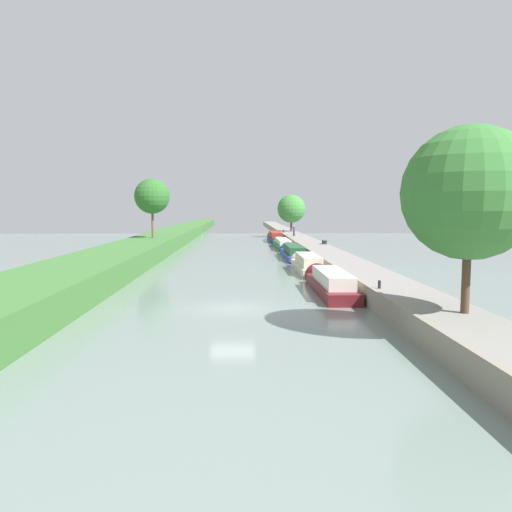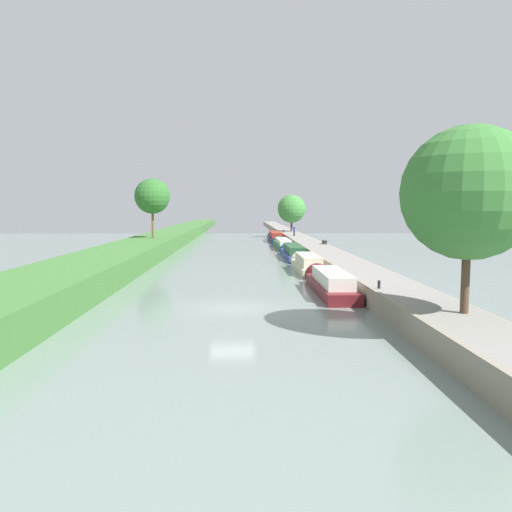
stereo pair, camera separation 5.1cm
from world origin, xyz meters
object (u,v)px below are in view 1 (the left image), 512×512
object	(u,v)px
mooring_bollard_near	(379,284)
narrowboat_cream	(307,264)
narrowboat_green	(282,244)
narrowboat_navy	(275,237)
person_walking	(294,230)
mooring_bollard_far	(283,231)
park_bench	(324,241)
narrowboat_blue	(293,252)
narrowboat_maroon	(329,282)

from	to	relation	value
mooring_bollard_near	narrowboat_cream	bearing A→B (deg)	96.07
narrowboat_cream	narrowboat_green	size ratio (longest dim) A/B	0.73
narrowboat_green	narrowboat_navy	xyz separation A→B (m)	(-0.07, 13.69, 0.11)
narrowboat_navy	person_walking	bearing A→B (deg)	-64.53
mooring_bollard_far	park_bench	size ratio (longest dim) A/B	0.30
narrowboat_green	narrowboat_navy	world-z (taller)	narrowboat_navy
mooring_bollard_far	narrowboat_green	bearing A→B (deg)	-95.43
person_walking	mooring_bollard_near	size ratio (longest dim) A/B	3.69
narrowboat_cream	narrowboat_blue	bearing A→B (deg)	89.87
mooring_bollard_far	park_bench	world-z (taller)	park_bench
narrowboat_cream	narrowboat_blue	world-z (taller)	narrowboat_cream
narrowboat_green	mooring_bollard_near	size ratio (longest dim) A/B	31.23
mooring_bollard_near	person_walking	bearing A→B (deg)	89.22
narrowboat_maroon	narrowboat_green	world-z (taller)	narrowboat_maroon
park_bench	person_walking	bearing A→B (deg)	96.28
narrowboat_cream	mooring_bollard_far	size ratio (longest dim) A/B	22.70
park_bench	mooring_bollard_near	bearing A→B (deg)	-94.45
narrowboat_blue	mooring_bollard_near	bearing A→B (deg)	-86.50
narrowboat_maroon	mooring_bollard_far	distance (m)	55.87
narrowboat_cream	narrowboat_navy	xyz separation A→B (m)	(-0.13, 39.00, 0.04)
narrowboat_maroon	person_walking	bearing A→B (deg)	86.88
narrowboat_cream	narrowboat_maroon	bearing A→B (deg)	-89.71
person_walking	mooring_bollard_near	world-z (taller)	person_walking
narrowboat_navy	park_bench	size ratio (longest dim) A/B	9.10
park_bench	narrowboat_cream	bearing A→B (deg)	-105.02
narrowboat_maroon	person_walking	xyz separation A→B (m)	(2.43, 44.50, 1.42)
narrowboat_maroon	narrowboat_navy	bearing A→B (deg)	90.21
narrowboat_green	mooring_bollard_near	xyz separation A→B (m)	(1.86, -42.18, 0.85)
narrowboat_navy	mooring_bollard_near	world-z (taller)	mooring_bollard_near
narrowboat_blue	mooring_bollard_near	world-z (taller)	mooring_bollard_near
park_bench	mooring_bollard_far	bearing A→B (deg)	95.17
mooring_bollard_near	mooring_bollard_far	xyz separation A→B (m)	(0.00, 61.72, 0.00)
narrowboat_cream	narrowboat_navy	size ratio (longest dim) A/B	0.75
narrowboat_blue	narrowboat_navy	bearing A→B (deg)	90.33
narrowboat_maroon	narrowboat_green	xyz separation A→B (m)	(-0.12, 36.30, -0.07)
narrowboat_cream	narrowboat_navy	world-z (taller)	narrowboat_navy
mooring_bollard_far	narrowboat_blue	bearing A→B (deg)	-93.07
narrowboat_green	narrowboat_navy	distance (m)	13.69
narrowboat_maroon	narrowboat_blue	size ratio (longest dim) A/B	0.87
narrowboat_blue	mooring_bollard_near	xyz separation A→B (m)	(1.77, -28.82, 0.81)
person_walking	narrowboat_maroon	bearing A→B (deg)	-93.12
mooring_bollard_near	narrowboat_blue	bearing A→B (deg)	93.50
narrowboat_cream	person_walking	xyz separation A→B (m)	(2.48, 33.52, 1.43)
person_walking	park_bench	xyz separation A→B (m)	(1.89, -17.21, -0.53)
narrowboat_blue	mooring_bollard_near	size ratio (longest dim) A/B	27.34
narrowboat_navy	narrowboat_green	bearing A→B (deg)	-89.72
narrowboat_blue	person_walking	xyz separation A→B (m)	(2.46, 21.56, 1.46)
park_bench	narrowboat_blue	bearing A→B (deg)	-134.99
narrowboat_maroon	narrowboat_cream	bearing A→B (deg)	90.29
narrowboat_green	park_bench	size ratio (longest dim) A/B	9.37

